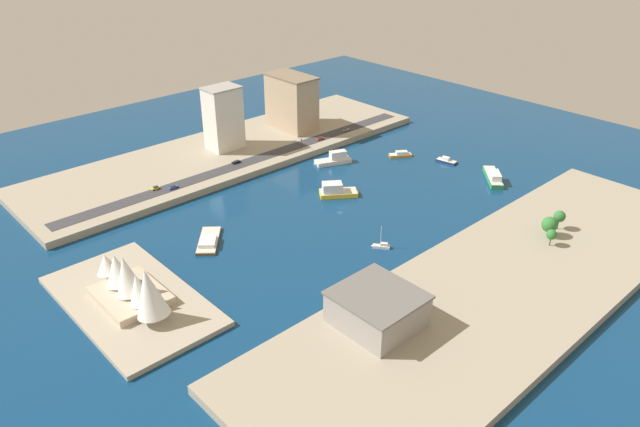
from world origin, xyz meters
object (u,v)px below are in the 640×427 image
Objects in this scene: barge_flat_brown at (208,241)px; pickup_red at (320,138)px; sailboat_small_white at (381,246)px; sedan_silver at (346,130)px; opera_landmark at (132,284)px; traffic_light_waterfront at (301,142)px; carpark_squat_concrete at (377,308)px; hatchback_blue at (173,187)px; taxi_yellow_cab at (155,188)px; ferry_green_doubledeck at (493,177)px; apartment_midrise_tan at (292,102)px; water_taxi_orange at (401,154)px; ferry_yellow_fast at (336,191)px; ferry_white_commuter at (334,159)px; patrol_launch_navy at (446,161)px; hotel_broad_white at (223,118)px; suv_black at (236,162)px.

pickup_red is (51.75, -113.87, 3.40)m from barge_flat_brown.
sedan_silver is (106.17, -83.70, 3.45)m from sailboat_small_white.
opera_landmark is (33.48, 97.95, 9.20)m from sailboat_small_white.
sailboat_small_white reaches higher than traffic_light_waterfront.
carpark_squat_concrete is 0.60× the size of opera_landmark.
sailboat_small_white reaches higher than hatchback_blue.
sailboat_small_white is 2.46× the size of taxi_yellow_cab.
apartment_midrise_tan reaches higher than ferry_green_doubledeck.
ferry_green_doubledeck reaches higher than water_taxi_orange.
pickup_red is 0.76× the size of traffic_light_waterfront.
ferry_yellow_fast reaches higher than ferry_white_commuter.
hotel_broad_white is (96.16, 84.27, 20.64)m from patrol_launch_navy.
carpark_squat_concrete is (-97.58, 126.69, 8.45)m from water_taxi_orange.
ferry_green_doubledeck reaches higher than taxi_yellow_cab.
pickup_red is at bearing 27.50° from patrol_launch_navy.
ferry_yellow_fast reaches higher than ferry_green_doubledeck.
hatchback_blue is 0.80× the size of traffic_light_waterfront.
hatchback_blue reaches higher than water_taxi_orange.
carpark_squat_concrete is at bearing 143.76° from pickup_red.
apartment_midrise_tan reaches higher than traffic_light_waterfront.
ferry_yellow_fast is 85.97m from ferry_green_doubledeck.
patrol_launch_navy is at bearing -2.71° from ferry_green_doubledeck.
water_taxi_orange is 49.96m from pickup_red.
suv_black is 0.10× the size of opera_landmark.
carpark_squat_concrete is (-90.26, -9.80, 8.60)m from barge_flat_brown.
sailboat_small_white is 112.90m from hatchback_blue.
water_taxi_orange is 3.04× the size of taxi_yellow_cab.
ferry_white_commuter reaches higher than pickup_red.
hatchback_blue is at bearing 89.97° from pickup_red.
carpark_squat_concrete is at bearing 148.15° from traffic_light_waterfront.
apartment_midrise_tan reaches higher than hatchback_blue.
ferry_yellow_fast is at bearing 81.04° from patrol_launch_navy.
barge_flat_brown is at bearing 86.82° from ferry_yellow_fast.
barge_flat_brown is at bearing 124.59° from apartment_midrise_tan.
traffic_light_waterfront is at bearing -102.28° from suv_black.
water_taxi_orange is 2.02× the size of traffic_light_waterfront.
ferry_yellow_fast reaches higher than patrol_launch_navy.
hatchback_blue is 1.20× the size of sedan_silver.
ferry_white_commuter is 0.79× the size of carpark_squat_concrete.
traffic_light_waterfront reaches higher than barge_flat_brown.
ferry_white_commuter is 104.81m from barge_flat_brown.
taxi_yellow_cab is (60.97, 67.21, 1.83)m from ferry_yellow_fast.
opera_landmark is (-16.46, 118.93, 7.53)m from ferry_yellow_fast.
barge_flat_brown is at bearing 110.95° from sedan_silver.
sedan_silver is 0.09× the size of opera_landmark.
taxi_yellow_cab is 107.70m from pickup_red.
carpark_squat_concrete is (-86.18, 63.70, 7.03)m from ferry_yellow_fast.
hotel_broad_white reaches higher than barge_flat_brown.
patrol_launch_navy is 1.98× the size of traffic_light_waterfront.
ferry_green_doubledeck is at bearing -72.81° from carpark_squat_concrete.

